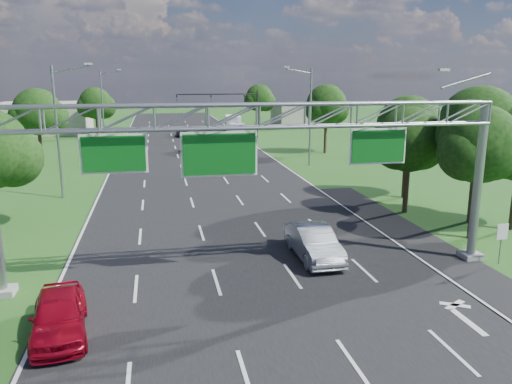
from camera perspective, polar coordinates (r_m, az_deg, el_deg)
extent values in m
plane|color=#215218|center=(41.01, -5.17, 0.08)|extent=(220.00, 220.00, 0.00)
cube|color=black|center=(41.01, -5.17, 0.08)|extent=(18.00, 180.00, 0.02)
cube|color=black|center=(29.26, 18.97, -5.98)|extent=(3.00, 30.00, 0.02)
cube|color=gray|center=(28.31, 23.31, -6.67)|extent=(1.00, 1.00, 0.30)
cylinder|color=gray|center=(27.33, 24.03, 0.97)|extent=(0.44, 0.44, 8.00)
cube|color=gray|center=(24.51, -26.94, -10.09)|extent=(1.00, 1.00, 0.30)
cylinder|color=gray|center=(26.14, 22.87, 11.65)|extent=(2.54, 0.12, 0.79)
cube|color=beige|center=(25.49, 20.68, 12.94)|extent=(0.50, 0.22, 0.12)
cube|color=white|center=(22.03, -15.92, 4.22)|extent=(2.80, 0.05, 1.70)
cube|color=#0A5616|center=(21.97, -15.93, 4.20)|extent=(2.62, 0.05, 1.52)
cube|color=white|center=(22.14, -4.19, 4.34)|extent=(3.40, 0.05, 2.00)
cube|color=#0A5616|center=(22.09, -4.17, 4.32)|extent=(3.22, 0.05, 1.82)
cube|color=white|center=(24.22, 13.77, 5.11)|extent=(2.80, 0.05, 1.70)
cube|color=#0A5616|center=(24.16, 13.82, 5.09)|extent=(2.62, 0.05, 1.52)
cylinder|color=gray|center=(27.81, 26.16, -5.45)|extent=(0.06, 0.06, 2.00)
cube|color=white|center=(27.59, 26.34, -4.09)|extent=(0.60, 0.04, 0.80)
cylinder|color=black|center=(76.48, 0.15, 8.83)|extent=(0.24, 0.24, 7.00)
cylinder|color=black|center=(75.35, -4.41, 11.09)|extent=(12.00, 0.18, 0.18)
imported|color=black|center=(74.87, -9.04, 10.54)|extent=(0.18, 0.22, 1.10)
imported|color=black|center=(75.25, -5.17, 10.66)|extent=(0.18, 0.22, 1.10)
imported|color=black|center=(75.96, -1.35, 10.73)|extent=(0.18, 0.22, 1.10)
cylinder|color=gray|center=(40.62, -21.76, 6.24)|extent=(0.20, 0.20, 10.00)
cylinder|color=gray|center=(40.19, -20.47, 13.01)|extent=(2.78, 0.12, 0.60)
cube|color=beige|center=(40.02, -18.63, 13.72)|extent=(0.55, 0.22, 0.12)
cylinder|color=gray|center=(75.21, -17.13, 9.34)|extent=(0.20, 0.20, 10.00)
cylinder|color=gray|center=(74.98, -16.37, 12.98)|extent=(2.78, 0.12, 0.60)
cube|color=beige|center=(74.89, -15.37, 13.34)|extent=(0.55, 0.22, 0.12)
cylinder|color=gray|center=(52.33, 6.22, 8.42)|extent=(0.20, 0.20, 10.00)
cylinder|color=gray|center=(51.79, 4.94, 13.61)|extent=(2.78, 0.12, 0.60)
cube|color=beige|center=(51.45, 3.52, 14.08)|extent=(0.55, 0.22, 0.12)
cylinder|color=#2D2116|center=(31.30, 23.54, -1.57)|extent=(0.36, 0.36, 3.74)
sphere|color=black|center=(30.65, 24.16, 5.01)|extent=(4.40, 4.40, 4.40)
sphere|color=black|center=(31.69, 25.28, 4.13)|extent=(3.30, 3.30, 3.30)
sphere|color=black|center=(29.90, 22.86, 4.10)|extent=(3.08, 3.08, 3.08)
cylinder|color=#2D2116|center=(34.77, 23.51, 0.19)|extent=(0.36, 0.36, 4.18)
sphere|color=black|center=(34.17, 24.13, 6.89)|extent=(5.00, 5.00, 5.00)
sphere|color=black|center=(35.28, 25.33, 5.91)|extent=(3.75, 3.75, 3.75)
sphere|color=black|center=(33.33, 22.76, 6.02)|extent=(3.50, 3.50, 3.50)
cylinder|color=#2D2116|center=(35.80, 16.78, 0.35)|extent=(0.36, 0.36, 3.30)
sphere|color=black|center=(35.24, 17.15, 5.77)|extent=(4.40, 4.40, 4.40)
sphere|color=black|center=(36.18, 18.33, 4.98)|extent=(3.30, 3.30, 3.30)
sphere|color=black|center=(34.57, 15.88, 4.98)|extent=(3.08, 3.08, 3.08)
sphere|color=black|center=(32.76, 26.89, 4.13)|extent=(3.22, 3.22, 3.22)
cylinder|color=#2D2116|center=(40.16, 16.66, 1.86)|extent=(0.36, 0.36, 3.52)
sphere|color=black|center=(39.64, 17.01, 7.09)|extent=(4.80, 4.80, 4.80)
sphere|color=black|center=(40.63, 18.19, 6.29)|extent=(3.60, 3.60, 3.60)
sphere|color=black|center=(38.92, 15.76, 6.35)|extent=(3.36, 3.36, 3.36)
sphere|color=black|center=(33.61, -26.07, 3.55)|extent=(3.60, 3.60, 3.60)
cylinder|color=#2D2116|center=(56.47, -23.37, 4.57)|extent=(0.36, 0.36, 3.74)
sphere|color=black|center=(56.10, -23.73, 8.40)|extent=(4.80, 4.80, 4.80)
sphere|color=black|center=(56.30, -22.39, 7.91)|extent=(3.60, 3.60, 3.60)
sphere|color=black|center=(56.08, -24.83, 7.80)|extent=(3.36, 3.36, 3.36)
cylinder|color=#2D2116|center=(80.58, -17.71, 7.12)|extent=(0.36, 0.36, 3.30)
sphere|color=black|center=(80.32, -17.88, 9.65)|extent=(4.80, 4.80, 4.80)
sphere|color=black|center=(80.63, -16.97, 9.29)|extent=(3.60, 3.60, 3.60)
sphere|color=black|center=(80.17, -18.66, 9.24)|extent=(3.36, 3.36, 3.36)
cylinder|color=#2D2116|center=(61.60, 7.93, 6.25)|extent=(0.36, 0.36, 3.96)
sphere|color=black|center=(61.27, 8.05, 9.87)|extent=(4.80, 4.80, 4.80)
sphere|color=black|center=(62.08, 8.97, 9.33)|extent=(3.60, 3.60, 3.60)
sphere|color=black|center=(60.66, 7.15, 9.41)|extent=(3.36, 3.36, 3.36)
cylinder|color=#2D2116|center=(89.92, 0.37, 8.36)|extent=(0.36, 0.36, 3.52)
sphere|color=black|center=(89.69, 0.38, 10.71)|extent=(4.80, 4.80, 4.80)
sphere|color=black|center=(90.36, 1.08, 10.34)|extent=(3.60, 3.60, 3.60)
sphere|color=black|center=(89.20, -0.27, 10.38)|extent=(3.36, 3.36, 3.36)
cube|color=#A29788|center=(89.77, -22.97, 7.80)|extent=(14.00, 10.00, 5.00)
cube|color=#A29788|center=(96.25, 5.79, 8.75)|extent=(12.00, 9.00, 4.00)
imported|color=maroon|center=(19.88, -21.60, -12.91)|extent=(2.48, 4.90, 1.60)
imported|color=#9EA2A9|center=(25.97, 6.60, -5.76)|extent=(1.86, 5.19, 1.70)
imported|color=white|center=(61.29, -7.28, 5.04)|extent=(2.44, 5.10, 1.44)
imported|color=black|center=(78.69, -8.38, 6.64)|extent=(1.94, 3.91, 1.06)
imported|color=silver|center=(63.42, -2.45, 5.38)|extent=(1.94, 4.32, 1.38)
cube|color=silver|center=(80.95, -2.65, 7.70)|extent=(2.91, 6.00, 2.89)
cube|color=silver|center=(77.02, -2.18, 7.03)|extent=(2.43, 2.34, 2.12)
cylinder|color=black|center=(77.11, -2.99, 6.60)|extent=(0.34, 0.96, 0.96)
cylinder|color=black|center=(77.45, -1.42, 6.64)|extent=(0.34, 0.96, 0.96)
cylinder|color=black|center=(82.81, -3.58, 7.04)|extent=(0.34, 0.96, 0.96)
cylinder|color=black|center=(83.12, -2.12, 7.08)|extent=(0.34, 0.96, 0.96)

